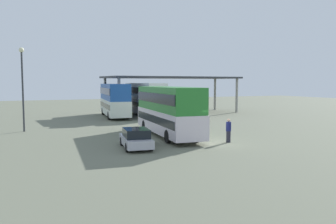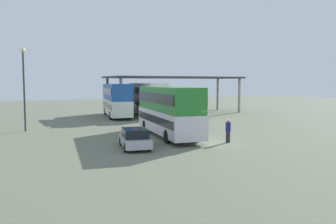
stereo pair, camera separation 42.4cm
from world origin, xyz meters
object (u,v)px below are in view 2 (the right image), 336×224
Objects in this scene: lamppost_tall at (24,79)px; pedestrian_waiting at (228,131)px; double_decker_mid_row at (147,98)px; parked_hatchback at (135,138)px; double_decker_main at (168,109)px; double_decker_near_canopy at (116,99)px.

pedestrian_waiting is (13.66, -12.38, -3.88)m from lamppost_tall.
double_decker_mid_row is 22.23m from pedestrian_waiting.
parked_hatchback is at bearing 159.60° from double_decker_mid_row.
lamppost_tall is at bearing 60.04° from double_decker_main.
double_decker_mid_row reaches higher than parked_hatchback.
double_decker_mid_row reaches higher than double_decker_main.
double_decker_mid_row is (8.60, 21.53, 1.70)m from parked_hatchback.
double_decker_mid_row is at bearing -84.73° from double_decker_near_canopy.
lamppost_tall is at bearing 123.95° from double_decker_mid_row.
parked_hatchback is at bearing -60.56° from lamppost_tall.
lamppost_tall is (-11.13, -9.90, 2.44)m from double_decker_near_canopy.
double_decker_main is at bearing -37.18° from parked_hatchback.
double_decker_near_canopy reaches higher than double_decker_main.
double_decker_near_canopy is at bearing 41.64° from lamppost_tall.
parked_hatchback is 14.14m from lamppost_tall.
pedestrian_waiting is (2.53, -22.28, -1.44)m from double_decker_near_canopy.
pedestrian_waiting is (2.82, -4.68, -1.35)m from double_decker_main.
lamppost_tall reaches higher than double_decker_mid_row.
parked_hatchback is 22.20m from double_decker_near_canopy.
double_decker_near_canopy is at bearing -108.45° from pedestrian_waiting.
parked_hatchback is 7.04m from pedestrian_waiting.
double_decker_main is at bearing -173.53° from double_decker_near_canopy.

